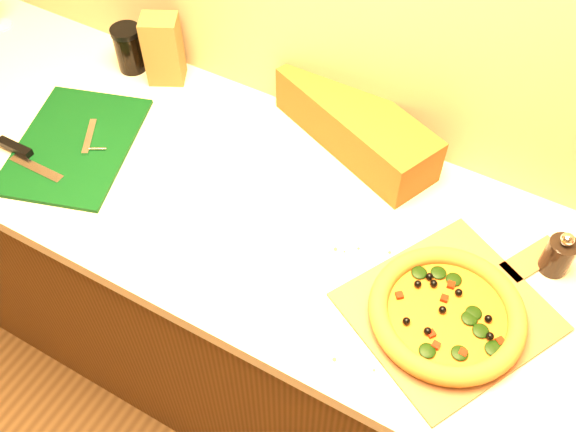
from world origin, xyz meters
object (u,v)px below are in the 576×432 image
Objects in this scene: dark_jar at (129,49)px; cutting_board at (73,145)px; pepper_grinder at (559,255)px; pizza at (447,313)px; pizza_peel at (454,308)px.

cutting_board is at bearing -79.17° from dark_jar.
pepper_grinder is 1.18m from dark_jar.
dark_jar is (-0.06, 0.31, 0.06)m from cutting_board.
pizza is 0.69× the size of cutting_board.
pizza_peel is 1.08m from dark_jar.
cutting_board is (-0.97, 0.01, -0.02)m from pizza.
pizza is 2.42× the size of dark_jar.
cutting_board is at bearing -168.88° from pepper_grinder.
pizza is at bearing -123.55° from pepper_grinder.
pizza is at bearing -18.46° from cutting_board.
pepper_grinder is at bearing 56.45° from pizza.
pizza is (-0.01, -0.03, 0.02)m from pizza_peel.
pizza_peel is 0.97m from cutting_board.
cutting_board reaches higher than pizza_peel.
dark_jar reaches higher than cutting_board.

